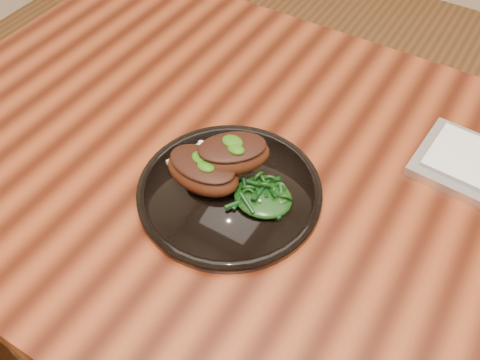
% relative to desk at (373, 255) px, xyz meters
% --- Properties ---
extents(desk, '(1.60, 0.80, 0.75)m').
position_rel_desk_xyz_m(desk, '(0.00, 0.00, 0.00)').
color(desk, '#341006').
rests_on(desk, ground).
extents(plate, '(0.27, 0.27, 0.02)m').
position_rel_desk_xyz_m(plate, '(-0.21, -0.07, 0.09)').
color(plate, black).
rests_on(plate, desk).
extents(lamb_chop_front, '(0.12, 0.09, 0.05)m').
position_rel_desk_xyz_m(lamb_chop_front, '(-0.25, -0.08, 0.12)').
color(lamb_chop_front, '#3D190B').
rests_on(lamb_chop_front, plate).
extents(lamb_chop_back, '(0.13, 0.12, 0.05)m').
position_rel_desk_xyz_m(lamb_chop_back, '(-0.22, -0.05, 0.14)').
color(lamb_chop_back, '#3D190B').
rests_on(lamb_chop_back, plate).
extents(herb_smear, '(0.09, 0.06, 0.01)m').
position_rel_desk_xyz_m(herb_smear, '(-0.25, -0.01, 0.10)').
color(herb_smear, '#164307').
rests_on(herb_smear, plate).
extents(greens_heap, '(0.09, 0.08, 0.03)m').
position_rel_desk_xyz_m(greens_heap, '(-0.16, -0.07, 0.11)').
color(greens_heap, black).
rests_on(greens_heap, plate).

